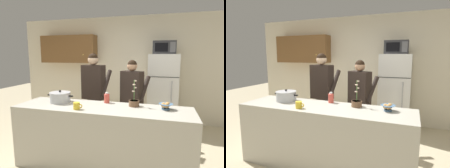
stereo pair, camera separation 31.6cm
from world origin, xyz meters
TOP-DOWN VIEW (x-y plane):
  - ground_plane at (0.00, 0.00)m, footprint 14.00×14.00m
  - back_wall_unit at (-0.25, 2.26)m, footprint 6.00×0.48m
  - kitchen_island at (0.00, 0.00)m, footprint 2.53×0.68m
  - refrigerator at (0.82, 1.85)m, footprint 0.64×0.68m
  - microwave at (0.82, 1.83)m, footprint 0.48×0.37m
  - person_near_pot at (-0.45, 0.86)m, footprint 0.57×0.49m
  - person_by_sink at (0.28, 0.93)m, footprint 0.58×0.53m
  - cooking_pot at (-0.71, 0.09)m, footprint 0.43×0.32m
  - coffee_mug at (-0.29, -0.20)m, footprint 0.13×0.09m
  - bread_bowl at (0.88, 0.11)m, footprint 0.19×0.19m
  - bottle_near_edge at (-0.00, 0.25)m, footprint 0.08×0.08m
  - potted_orchid at (0.44, 0.17)m, footprint 0.15×0.15m

SIDE VIEW (x-z plane):
  - ground_plane at x=0.00m, z-range 0.00..0.00m
  - kitchen_island at x=0.00m, z-range 0.00..0.92m
  - refrigerator at x=0.82m, z-range 0.00..1.67m
  - person_by_sink at x=0.28m, z-range 0.18..1.75m
  - coffee_mug at x=-0.29m, z-range 0.92..1.02m
  - bread_bowl at x=0.88m, z-range 0.92..1.02m
  - potted_orchid at x=0.44m, z-range 0.79..1.17m
  - cooking_pot at x=-0.71m, z-range 0.90..1.10m
  - bottle_near_edge at x=0.00m, z-range 0.92..1.08m
  - person_near_pot at x=-0.45m, z-range 0.21..1.90m
  - back_wall_unit at x=-0.25m, z-range 0.08..2.68m
  - microwave at x=0.82m, z-range 1.67..1.95m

